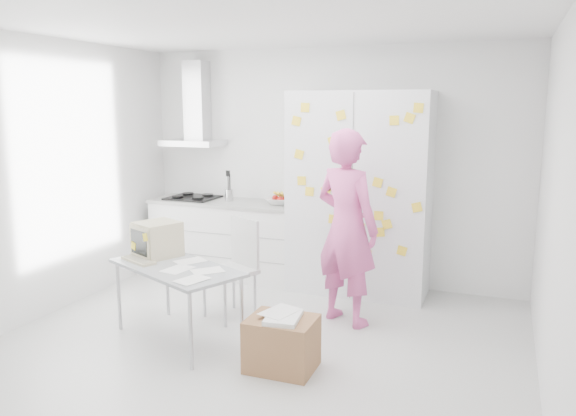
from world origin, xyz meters
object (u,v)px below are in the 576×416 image
(person, at_px, (347,228))
(cardboard_box, at_px, (282,343))
(desk, at_px, (163,251))
(chair, at_px, (236,262))

(person, relative_size, cardboard_box, 3.52)
(person, xyz_separation_m, desk, (-1.49, -0.80, -0.17))
(desk, xyz_separation_m, chair, (0.44, 0.57, -0.21))
(person, bearing_deg, cardboard_box, 103.20)
(desk, relative_size, chair, 1.44)
(desk, bearing_deg, cardboard_box, 9.75)
(person, xyz_separation_m, cardboard_box, (-0.20, -1.14, -0.71))
(person, relative_size, chair, 1.91)
(desk, height_order, cardboard_box, desk)
(person, distance_m, chair, 1.14)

